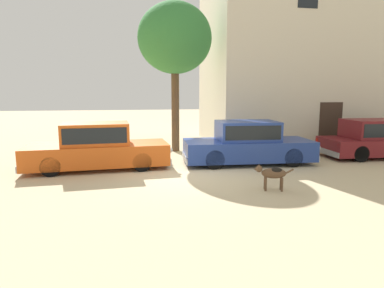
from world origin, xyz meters
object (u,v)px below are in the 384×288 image
parked_sedan_third (377,138)px  acacia_tree_left (175,39)px  parked_sedan_second (248,143)px  parked_sedan_nearest (98,146)px  stray_dog_spotted (272,173)px

parked_sedan_third → acacia_tree_left: bearing=162.4°
parked_sedan_third → parked_sedan_second: bearing=-175.3°
parked_sedan_nearest → parked_sedan_second: parked_sedan_nearest is taller
parked_sedan_second → parked_sedan_nearest: bearing=-177.4°
parked_sedan_second → stray_dog_spotted: 3.37m
parked_sedan_second → acacia_tree_left: size_ratio=0.76×
parked_sedan_third → parked_sedan_nearest: bearing=-176.8°
parked_sedan_third → acacia_tree_left: 9.03m
parked_sedan_nearest → stray_dog_spotted: (4.70, -3.38, -0.29)m
parked_sedan_nearest → acacia_tree_left: bearing=40.7°
parked_sedan_nearest → parked_sedan_second: bearing=-4.4°
parked_sedan_second → parked_sedan_third: bearing=5.5°
parked_sedan_second → acacia_tree_left: 5.44m
parked_sedan_nearest → stray_dog_spotted: bearing=-39.4°
parked_sedan_second → parked_sedan_third: size_ratio=1.04×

